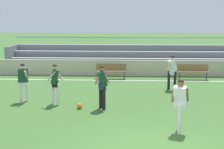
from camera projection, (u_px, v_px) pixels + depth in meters
The scene contains 11 objects.
field_line_sideline at pixel (140, 81), 18.29m from camera, with size 44.00×0.12×0.01m, color white.
sideline_wall at pixel (139, 68), 19.76m from camera, with size 48.00×0.16×0.99m, color beige.
bleacher_stand at pixel (136, 57), 22.04m from camera, with size 17.63×2.59×2.23m.
bench_near_wall_gap at pixel (193, 70), 18.58m from camera, with size 1.80×0.40×0.90m.
bench_far_left at pixel (111, 70), 18.84m from camera, with size 1.80×0.40×0.90m.
player_dark_overlapping at pixel (55, 81), 12.96m from camera, with size 0.61×0.45×1.68m.
player_dark_on_ball at pixel (102, 83), 12.31m from camera, with size 0.59×0.47×1.71m.
player_dark_dropping_back at pixel (23, 79), 13.38m from camera, with size 0.45×0.61×1.64m.
player_white_trailing_run at pixel (172, 69), 15.71m from camera, with size 0.61×0.48×1.72m.
player_white_wide_right at pixel (180, 101), 9.73m from camera, with size 0.59×0.46×1.68m.
soccer_ball at pixel (80, 106), 12.47m from camera, with size 0.22×0.22×0.22m, color orange.
Camera 1 is at (-0.64, -7.87, 3.43)m, focal length 50.99 mm.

